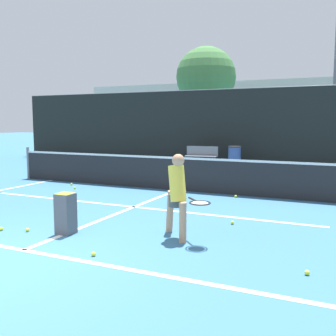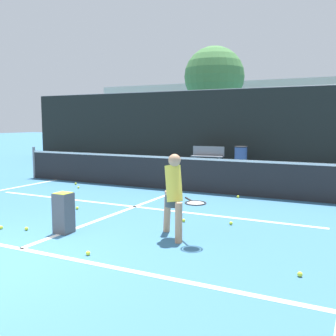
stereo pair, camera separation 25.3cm
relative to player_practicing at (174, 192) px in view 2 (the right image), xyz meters
name	(u,v)px [view 2 (the right image)]	position (x,y,z in m)	size (l,w,h in m)	color
court_baseline_near	(20,249)	(-1.85, -1.57, -0.77)	(11.00, 0.10, 0.01)	white
court_service_line	(135,207)	(-1.85, 1.77, -0.77)	(8.25, 0.10, 0.01)	white
court_center_mark	(123,211)	(-1.85, 1.30, -0.77)	(0.10, 5.73, 0.01)	white
net	(179,172)	(-1.85, 4.17, -0.26)	(11.09, 0.09, 1.07)	slate
fence_back	(248,127)	(-1.85, 11.26, 0.91)	(24.00, 0.06, 3.38)	black
player_practicing	(174,192)	(0.00, 0.00, 0.00)	(1.08, 0.80, 1.42)	tan
tennis_ball_scattered_0	(76,184)	(-5.12, 3.64, -0.74)	(0.07, 0.07, 0.07)	#D1E033
tennis_ball_scattered_1	(1,227)	(-3.02, -0.92, -0.74)	(0.07, 0.07, 0.07)	#D1E033
tennis_ball_scattered_2	(231,223)	(0.59, 1.23, -0.74)	(0.07, 0.07, 0.07)	#D1E033
tennis_ball_scattered_3	(300,274)	(2.13, -0.78, -0.74)	(0.07, 0.07, 0.07)	#D1E033
tennis_ball_scattered_4	(238,197)	(-0.05, 3.84, -0.74)	(0.07, 0.07, 0.07)	#D1E033
tennis_ball_scattered_5	(26,229)	(-2.55, -0.78, -0.74)	(0.07, 0.07, 0.07)	#D1E033
tennis_ball_scattered_6	(77,208)	(-2.84, 0.96, -0.74)	(0.07, 0.07, 0.07)	#D1E033
tennis_ball_scattered_7	(88,253)	(-0.74, -1.33, -0.74)	(0.07, 0.07, 0.07)	#D1E033
tennis_ball_scattered_8	(78,187)	(-4.61, 3.14, -0.74)	(0.07, 0.07, 0.07)	#D1E033
tennis_ball_scattered_9	(184,220)	(-0.29, 1.02, -0.74)	(0.07, 0.07, 0.07)	#D1E033
ball_hopper	(64,212)	(-1.85, -0.58, -0.40)	(0.28, 0.28, 0.71)	#4C4C51
courtside_bench	(208,156)	(-3.30, 10.18, -0.32)	(1.43, 0.48, 0.86)	slate
trash_bin	(241,157)	(-1.84, 10.19, -0.32)	(0.54, 0.54, 0.91)	#384C7F
parked_car	(313,148)	(0.50, 14.76, -0.16)	(1.64, 4.00, 1.46)	#B7B7BC
tree_west	(214,77)	(-5.90, 17.95, 3.93)	(3.75, 3.75, 6.59)	brown
building_far	(301,113)	(-1.85, 26.75, 1.82)	(36.00, 2.40, 5.18)	beige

